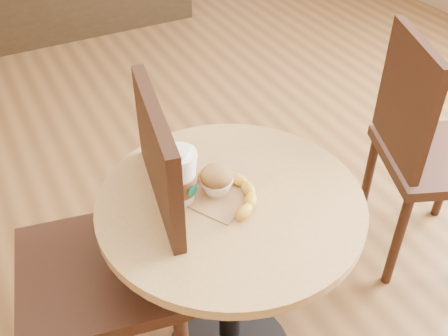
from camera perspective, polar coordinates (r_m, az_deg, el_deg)
name	(u,v)px	position (r m, az deg, el deg)	size (l,w,h in m)	color
cafe_table	(230,251)	(1.57, 0.69, -8.99)	(0.73, 0.73, 0.75)	black
chair_left	(121,252)	(1.55, -11.14, -9.00)	(0.53, 0.53, 1.04)	#311A11
chair_right	(426,148)	(2.11, 21.14, 2.09)	(0.56, 0.56, 0.98)	#311A11
kraft_bag	(224,187)	(1.46, 0.02, -2.12)	(0.24, 0.18, 0.00)	#A67C50
coffee_cup	(179,178)	(1.38, -4.89, -1.06)	(0.10, 0.10, 0.17)	white
muffin	(216,180)	(1.42, -0.82, -1.28)	(0.09, 0.09, 0.08)	white
banana	(234,189)	(1.42, 1.08, -2.31)	(0.13, 0.24, 0.03)	gold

